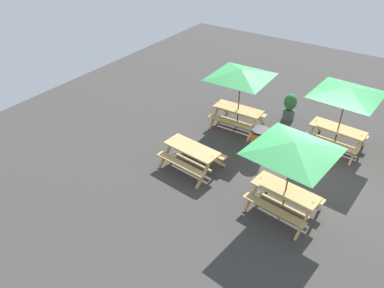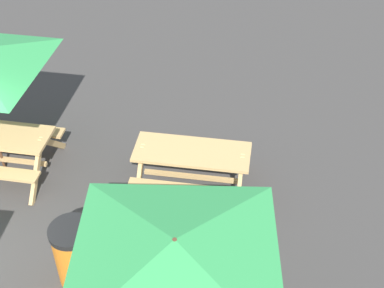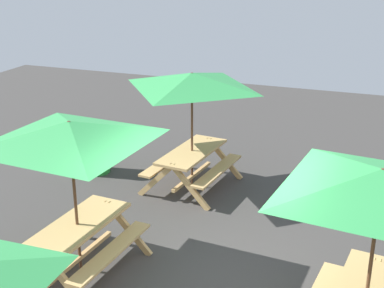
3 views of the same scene
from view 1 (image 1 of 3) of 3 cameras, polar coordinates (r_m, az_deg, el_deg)
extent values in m
plane|color=#3D3A38|center=(12.29, 18.39, -4.83)|extent=(24.00, 24.00, 0.00)
cube|color=tan|center=(10.37, 14.08, -6.89)|extent=(1.87, 0.90, 0.05)
cube|color=tan|center=(10.95, 15.26, -6.57)|extent=(1.82, 0.46, 0.04)
cube|color=tan|center=(10.18, 12.35, -9.72)|extent=(1.82, 0.46, 0.04)
cube|color=tan|center=(10.67, 18.44, -9.06)|extent=(0.15, 0.80, 0.81)
cube|color=tan|center=(10.16, 16.68, -11.30)|extent=(0.15, 0.80, 0.81)
cube|color=tan|center=(11.11, 11.21, -5.76)|extent=(0.15, 0.80, 0.81)
cube|color=tan|center=(10.61, 9.16, -7.71)|extent=(0.15, 0.80, 0.81)
cube|color=tan|center=(10.71, 13.70, -9.01)|extent=(1.56, 0.25, 0.06)
cylinder|color=brown|center=(10.11, 14.40, -5.13)|extent=(0.04, 0.04, 2.30)
pyramid|color=green|center=(9.53, 15.24, -0.39)|extent=(2.81, 2.81, 0.28)
cube|color=tan|center=(11.64, 0.00, -0.65)|extent=(1.86, 0.88, 0.05)
cube|color=tan|center=(12.16, 1.66, -0.65)|extent=(1.82, 0.44, 0.04)
cube|color=tan|center=(11.47, -1.76, -3.05)|extent=(1.82, 0.44, 0.04)
cube|color=tan|center=(11.71, 4.09, -2.75)|extent=(0.14, 0.80, 0.81)
cube|color=tan|center=(11.24, 1.88, -4.46)|extent=(0.14, 0.80, 0.81)
cube|color=tan|center=(12.50, -1.68, -0.03)|extent=(0.14, 0.80, 0.81)
cube|color=tan|center=(12.06, -3.96, -1.51)|extent=(0.14, 0.80, 0.81)
cube|color=tan|center=(11.94, 0.00, -2.71)|extent=(1.56, 0.22, 0.06)
cube|color=tan|center=(13.90, 7.06, 5.27)|extent=(1.82, 0.74, 0.05)
cube|color=tan|center=(14.48, 7.96, 5.13)|extent=(1.81, 0.30, 0.04)
cube|color=tan|center=(13.61, 5.93, 3.28)|extent=(1.81, 0.30, 0.04)
cube|color=tan|center=(14.12, 10.45, 3.68)|extent=(0.08, 0.80, 0.81)
cube|color=tan|center=(13.53, 9.20, 2.39)|extent=(0.08, 0.80, 0.81)
cube|color=tan|center=(14.67, 4.88, 5.38)|extent=(0.08, 0.80, 0.81)
cube|color=tan|center=(14.10, 3.46, 4.20)|extent=(0.08, 0.80, 0.81)
cube|color=tan|center=(14.16, 6.91, 3.42)|extent=(1.56, 0.11, 0.06)
cylinder|color=brown|center=(13.71, 7.18, 6.77)|extent=(0.04, 0.04, 2.30)
pyramid|color=green|center=(13.29, 7.49, 10.65)|extent=(2.83, 2.83, 0.28)
cube|color=tan|center=(13.54, 21.37, 2.15)|extent=(1.85, 0.83, 0.05)
cube|color=tan|center=(14.14, 21.88, 2.06)|extent=(1.81, 0.39, 0.04)
cube|color=tan|center=(13.22, 20.32, 0.12)|extent=(1.81, 0.39, 0.04)
cube|color=tan|center=(13.90, 24.53, 0.39)|extent=(0.12, 0.80, 0.81)
cube|color=tan|center=(13.28, 23.61, -0.98)|extent=(0.12, 0.80, 0.81)
cube|color=tan|center=(14.20, 18.67, 2.54)|extent=(0.12, 0.80, 0.81)
cube|color=tan|center=(13.60, 17.51, 1.30)|extent=(0.12, 0.80, 0.81)
cube|color=tan|center=(13.80, 20.93, 0.32)|extent=(1.56, 0.18, 0.06)
cylinder|color=brown|center=(13.34, 21.73, 3.65)|extent=(0.04, 0.04, 2.30)
pyramid|color=green|center=(12.90, 22.66, 7.52)|extent=(2.82, 2.82, 0.28)
cylinder|color=orange|center=(12.61, 10.18, 0.16)|extent=(0.56, 0.56, 0.90)
cylinder|color=black|center=(12.35, 10.40, 2.05)|extent=(0.59, 0.59, 0.08)
cylinder|color=#59595B|center=(15.06, 14.50, 4.43)|extent=(0.44, 0.44, 0.40)
ellipsoid|color=#2D7233|center=(14.82, 14.78, 6.22)|extent=(0.48, 0.48, 0.66)
camera|label=2|loc=(15.35, 13.79, 28.53)|focal=50.00mm
camera|label=3|loc=(11.28, -10.81, 18.48)|focal=50.00mm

